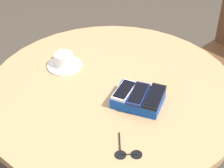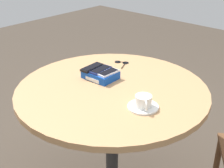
{
  "view_description": "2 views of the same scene",
  "coord_description": "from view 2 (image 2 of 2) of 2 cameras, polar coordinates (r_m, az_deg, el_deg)",
  "views": [
    {
      "loc": [
        -0.45,
        1.03,
        1.67
      ],
      "look_at": [
        0.0,
        0.0,
        0.8
      ],
      "focal_mm": 60.0,
      "sensor_mm": 36.0,
      "label": 1
    },
    {
      "loc": [
        0.95,
        -1.05,
        1.49
      ],
      "look_at": [
        0.0,
        0.0,
        0.8
      ],
      "focal_mm": 50.0,
      "sensor_mm": 36.0,
      "label": 2
    }
  ],
  "objects": [
    {
      "name": "round_table",
      "position": [
        1.65,
        0.0,
        -5.04
      ],
      "size": [
        0.98,
        0.98,
        0.78
      ],
      "color": "#2D2D2D",
      "rests_on": "ground_plane"
    },
    {
      "name": "phone_box",
      "position": [
        1.68,
        -2.13,
        1.72
      ],
      "size": [
        0.18,
        0.14,
        0.04
      ],
      "color": "#0F42AD",
      "rests_on": "round_table"
    },
    {
      "name": "phone_black",
      "position": [
        1.7,
        -3.67,
        3.06
      ],
      "size": [
        0.06,
        0.14,
        0.01
      ],
      "color": "black",
      "rests_on": "phone_box"
    },
    {
      "name": "phone_navy",
      "position": [
        1.67,
        -2.05,
        2.61
      ],
      "size": [
        0.06,
        0.13,
        0.01
      ],
      "color": "navy",
      "rests_on": "phone_box"
    },
    {
      "name": "phone_white",
      "position": [
        1.64,
        -0.66,
        2.12
      ],
      "size": [
        0.06,
        0.12,
        0.01
      ],
      "color": "silver",
      "rests_on": "phone_box"
    },
    {
      "name": "saucer",
      "position": [
        1.41,
        5.7,
        -4.16
      ],
      "size": [
        0.14,
        0.14,
        0.01
      ],
      "primitive_type": "cylinder",
      "color": "white",
      "rests_on": "round_table"
    },
    {
      "name": "coffee_cup",
      "position": [
        1.4,
        5.78,
        -3.12
      ],
      "size": [
        0.09,
        0.08,
        0.05
      ],
      "color": "white",
      "rests_on": "saucer"
    },
    {
      "name": "sunglasses",
      "position": [
        1.88,
        1.81,
        3.9
      ],
      "size": [
        0.11,
        0.11,
        0.01
      ],
      "color": "black",
      "rests_on": "round_table"
    }
  ]
}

